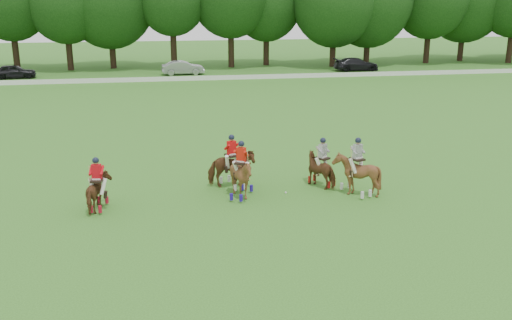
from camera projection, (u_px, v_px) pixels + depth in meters
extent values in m
plane|color=#30611B|center=(221.00, 232.00, 20.43)|extent=(180.00, 180.00, 0.00)
cylinder|color=black|center=(15.00, 48.00, 63.20)|extent=(0.70, 0.70, 4.98)
cylinder|color=black|center=(69.00, 49.00, 63.79)|extent=(0.70, 0.70, 4.64)
cylinder|color=black|center=(112.00, 49.00, 65.56)|extent=(0.70, 0.70, 4.31)
cylinder|color=black|center=(174.00, 46.00, 65.13)|extent=(0.70, 0.70, 5.24)
cylinder|color=black|center=(231.00, 45.00, 66.45)|extent=(0.70, 0.70, 5.19)
cylinder|color=black|center=(266.00, 46.00, 68.57)|extent=(0.70, 0.70, 4.48)
cylinder|color=black|center=(333.00, 49.00, 67.18)|extent=(0.70, 0.70, 4.21)
cylinder|color=black|center=(367.00, 48.00, 69.24)|extent=(0.70, 0.70, 4.07)
cylinder|color=black|center=(427.00, 43.00, 70.62)|extent=(0.70, 0.70, 4.79)
cylinder|color=black|center=(461.00, 43.00, 73.02)|extent=(0.70, 0.70, 4.44)
cylinder|color=black|center=(510.00, 43.00, 70.74)|extent=(0.70, 0.70, 4.86)
cube|color=white|center=(178.00, 79.00, 56.34)|extent=(120.00, 0.10, 0.44)
imported|color=black|center=(14.00, 71.00, 57.79)|extent=(4.36, 2.17, 1.43)
imported|color=#949398|center=(183.00, 68.00, 60.57)|extent=(4.53, 1.80, 1.47)
imported|color=black|center=(356.00, 64.00, 63.71)|extent=(5.01, 2.05, 1.45)
imported|color=#542D16|center=(98.00, 193.00, 22.37)|extent=(1.04, 1.79, 1.42)
cube|color=black|center=(97.00, 180.00, 22.23)|extent=(0.53, 0.63, 0.08)
cylinder|color=tan|center=(90.00, 182.00, 22.25)|extent=(0.06, 0.21, 1.29)
imported|color=#542D16|center=(232.00, 169.00, 24.91)|extent=(2.12, 1.99, 1.71)
cube|color=black|center=(232.00, 155.00, 24.73)|extent=(0.62, 0.68, 0.08)
cylinder|color=tan|center=(238.00, 156.00, 24.91)|extent=(0.11, 0.21, 1.29)
imported|color=#542D16|center=(241.00, 177.00, 23.71)|extent=(2.01, 2.08, 1.76)
cube|color=black|center=(241.00, 163.00, 23.53)|extent=(0.65, 0.70, 0.08)
cylinder|color=tan|center=(248.00, 165.00, 23.45)|extent=(0.13, 0.20, 1.29)
imported|color=#542D16|center=(322.00, 170.00, 25.20)|extent=(1.67, 1.89, 1.48)
cube|color=black|center=(322.00, 158.00, 25.05)|extent=(0.68, 0.71, 0.08)
cylinder|color=tan|center=(318.00, 161.00, 24.87)|extent=(0.15, 0.19, 1.29)
imported|color=#542D16|center=(356.00, 174.00, 24.04)|extent=(1.97, 2.07, 1.81)
cube|color=black|center=(357.00, 159.00, 23.85)|extent=(0.62, 0.68, 0.08)
cylinder|color=tan|center=(352.00, 162.00, 23.72)|extent=(0.11, 0.21, 1.29)
sphere|color=white|center=(286.00, 193.00, 24.39)|extent=(0.09, 0.09, 0.09)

